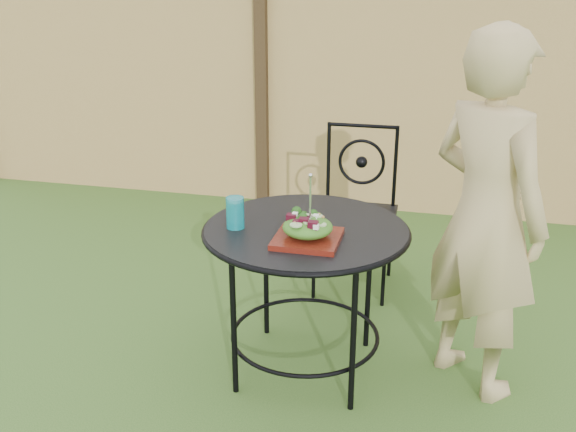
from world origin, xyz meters
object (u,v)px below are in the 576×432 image
object	(u,v)px
diner	(486,217)
salad_plate	(307,239)
patio_table	(306,256)
patio_chair	(357,205)

from	to	relation	value
diner	salad_plate	xyz separation A→B (m)	(-0.72, -0.25, -0.07)
salad_plate	diner	bearing A→B (deg)	19.24
diner	salad_plate	world-z (taller)	diner
patio_table	diner	distance (m)	0.80
patio_chair	diner	distance (m)	1.13
salad_plate	patio_chair	bearing A→B (deg)	86.95
patio_table	salad_plate	bearing A→B (deg)	-75.68
patio_chair	salad_plate	xyz separation A→B (m)	(-0.06, -1.11, 0.23)
patio_chair	diner	bearing A→B (deg)	-52.44
patio_table	patio_chair	xyz separation A→B (m)	(0.10, 0.96, -0.08)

